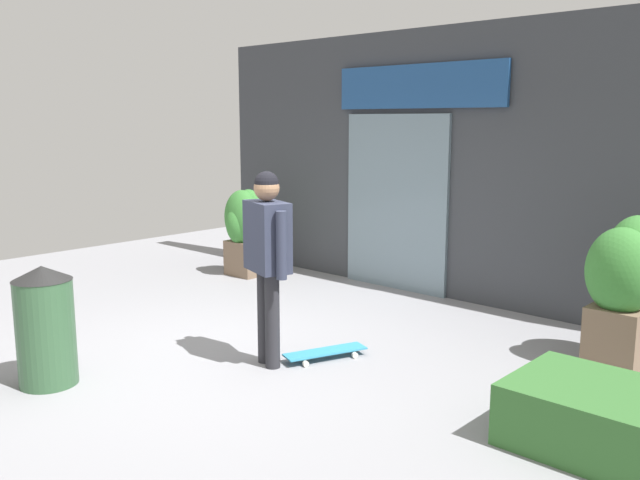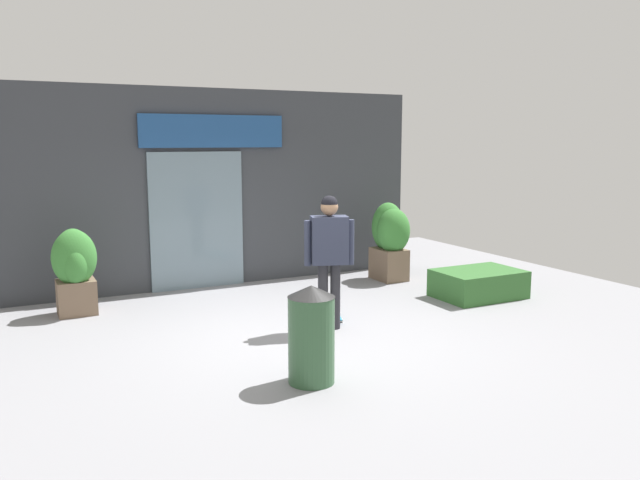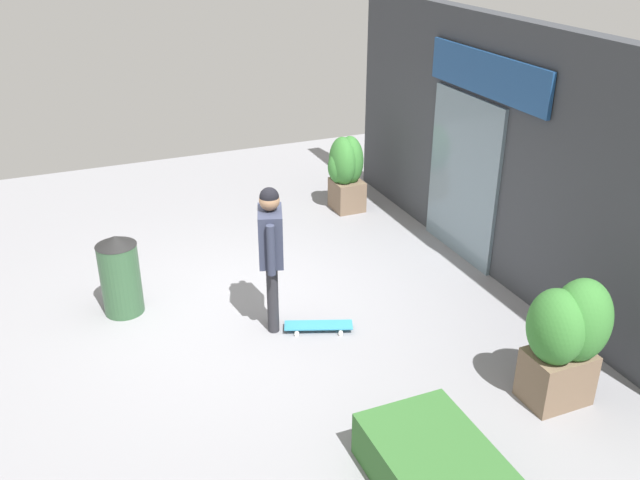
{
  "view_description": "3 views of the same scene",
  "coord_description": "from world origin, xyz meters",
  "px_view_note": "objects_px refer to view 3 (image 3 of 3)",
  "views": [
    {
      "loc": [
        4.58,
        -3.77,
        2.16
      ],
      "look_at": [
        0.51,
        0.65,
        1.08
      ],
      "focal_mm": 37.79,
      "sensor_mm": 36.0,
      "label": 1
    },
    {
      "loc": [
        -3.32,
        -6.88,
        2.41
      ],
      "look_at": [
        0.51,
        0.65,
        1.08
      ],
      "focal_mm": 35.65,
      "sensor_mm": 36.0,
      "label": 2
    },
    {
      "loc": [
        6.77,
        -1.96,
        4.37
      ],
      "look_at": [
        0.51,
        0.65,
        1.08
      ],
      "focal_mm": 38.52,
      "sensor_mm": 36.0,
      "label": 3
    }
  ],
  "objects_px": {
    "trash_bin": "(120,274)",
    "planter_box_right": "(346,169)",
    "skateboarder": "(271,244)",
    "skateboard": "(319,326)",
    "planter_box_left": "(566,336)"
  },
  "relations": [
    {
      "from": "skateboard",
      "to": "planter_box_left",
      "type": "xyz_separation_m",
      "value": [
        2.04,
        1.68,
        0.69
      ]
    },
    {
      "from": "skateboard",
      "to": "trash_bin",
      "type": "xyz_separation_m",
      "value": [
        -1.28,
        -1.99,
        0.44
      ]
    },
    {
      "from": "skateboarder",
      "to": "trash_bin",
      "type": "xyz_separation_m",
      "value": [
        -1.01,
        -1.54,
        -0.56
      ]
    },
    {
      "from": "planter_box_left",
      "to": "trash_bin",
      "type": "height_order",
      "value": "planter_box_left"
    },
    {
      "from": "trash_bin",
      "to": "planter_box_right",
      "type": "bearing_deg",
      "value": 115.9
    },
    {
      "from": "skateboard",
      "to": "trash_bin",
      "type": "relative_size",
      "value": 0.8
    },
    {
      "from": "skateboarder",
      "to": "skateboard",
      "type": "height_order",
      "value": "skateboarder"
    },
    {
      "from": "skateboarder",
      "to": "trash_bin",
      "type": "distance_m",
      "value": 1.92
    },
    {
      "from": "planter_box_left",
      "to": "skateboard",
      "type": "bearing_deg",
      "value": -140.6
    },
    {
      "from": "skateboarder",
      "to": "trash_bin",
      "type": "height_order",
      "value": "skateboarder"
    },
    {
      "from": "skateboard",
      "to": "skateboarder",
      "type": "bearing_deg",
      "value": 170.07
    },
    {
      "from": "skateboard",
      "to": "planter_box_right",
      "type": "xyz_separation_m",
      "value": [
        -3.09,
        1.74,
        0.62
      ]
    },
    {
      "from": "planter_box_left",
      "to": "trash_bin",
      "type": "bearing_deg",
      "value": -132.18
    },
    {
      "from": "skateboarder",
      "to": "skateboard",
      "type": "xyz_separation_m",
      "value": [
        0.27,
        0.45,
        -1.0
      ]
    },
    {
      "from": "planter_box_left",
      "to": "planter_box_right",
      "type": "height_order",
      "value": "planter_box_left"
    }
  ]
}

